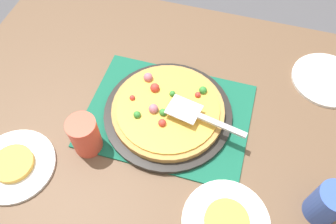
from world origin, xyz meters
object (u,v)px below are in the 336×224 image
at_px(plate_near_left, 15,166).
at_px(served_slice_left, 13,164).
at_px(cup_far, 327,204).
at_px(served_slice_right, 227,221).
at_px(pizza, 168,109).
at_px(plate_far_right, 226,222).
at_px(pizza_server, 199,116).
at_px(plate_side, 326,80).
at_px(pizza_pan, 168,113).
at_px(cup_near, 85,135).

distance_m(plate_near_left, served_slice_left, 0.01).
bearing_deg(cup_far, served_slice_right, 23.38).
xyz_separation_m(served_slice_left, served_slice_right, (-0.58, -0.01, 0.00)).
xyz_separation_m(pizza, plate_far_right, (-0.23, 0.27, -0.03)).
bearing_deg(pizza_server, plate_side, -140.81).
xyz_separation_m(plate_far_right, plate_side, (-0.23, -0.54, 0.00)).
relative_size(pizza_pan, pizza, 1.15).
bearing_deg(cup_far, pizza, -20.90).
bearing_deg(plate_side, pizza_server, 39.19).
distance_m(cup_near, cup_far, 0.63).
relative_size(pizza, plate_far_right, 1.50).
bearing_deg(cup_near, pizza_pan, -139.42).
height_order(plate_near_left, plate_side, same).
distance_m(pizza, plate_near_left, 0.45).
height_order(plate_far_right, plate_side, same).
xyz_separation_m(pizza_pan, plate_side, (-0.45, -0.27, -0.01)).
height_order(cup_near, cup_far, same).
height_order(plate_far_right, cup_near, cup_near).
distance_m(served_slice_right, pizza_server, 0.28).
relative_size(plate_side, served_slice_left, 2.00).
distance_m(pizza_pan, cup_far, 0.48).
bearing_deg(served_slice_left, pizza_server, -150.48).
xyz_separation_m(pizza, cup_far, (-0.45, 0.17, 0.03)).
bearing_deg(cup_near, served_slice_left, 34.23).
bearing_deg(pizza, served_slice_right, 130.61).
xyz_separation_m(plate_far_right, served_slice_left, (0.58, 0.01, 0.01)).
height_order(plate_near_left, served_slice_left, served_slice_left).
distance_m(plate_side, served_slice_right, 0.58).
bearing_deg(plate_near_left, served_slice_left, 0.00).
relative_size(plate_side, served_slice_right, 2.00).
bearing_deg(pizza_server, cup_far, 156.67).
relative_size(plate_far_right, served_slice_left, 2.00).
xyz_separation_m(plate_near_left, plate_side, (-0.81, -0.55, 0.00)).
bearing_deg(pizza_server, pizza_pan, -11.15).
bearing_deg(pizza_pan, pizza_server, 168.85).
bearing_deg(plate_far_right, served_slice_left, 1.00).
distance_m(plate_near_left, cup_near, 0.21).
bearing_deg(pizza, pizza_pan, 142.53).
distance_m(pizza, cup_near, 0.25).
xyz_separation_m(plate_far_right, cup_far, (-0.22, -0.09, 0.06)).
height_order(pizza, plate_side, pizza).
distance_m(pizza, served_slice_left, 0.45).
bearing_deg(pizza_pan, plate_far_right, 130.55).
relative_size(pizza_pan, plate_far_right, 1.73).
bearing_deg(served_slice_left, plate_far_right, -179.00).
distance_m(pizza_pan, plate_far_right, 0.35).
bearing_deg(cup_far, pizza_server, -23.33).
xyz_separation_m(plate_side, served_slice_right, (0.23, 0.54, 0.01)).
relative_size(cup_near, cup_far, 1.00).
height_order(pizza_pan, pizza_server, pizza_server).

